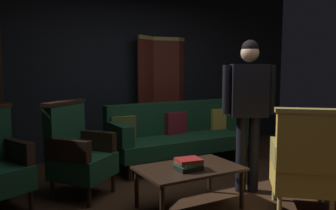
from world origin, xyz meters
TOP-DOWN VIEW (x-y plane):
  - ground_plane at (0.00, 0.00)m, footprint 10.00×10.00m
  - back_wall at (0.00, 2.45)m, footprint 7.20×0.10m
  - folding_screen at (1.25, 2.42)m, footprint 2.07×0.53m
  - velvet_couch at (0.55, 1.45)m, footprint 2.12×0.78m
  - coffee_table at (-0.22, -0.02)m, footprint 1.00×0.64m
  - armchair_gilt_accent at (0.68, -0.65)m, footprint 0.81×0.81m
  - armchair_wing_right at (-1.09, 0.87)m, footprint 0.81×0.81m
  - standing_figure at (0.61, 0.07)m, footprint 0.53×0.37m
  - book_black_cloth at (-0.27, -0.09)m, footprint 0.24×0.20m
  - book_green_cloth at (-0.27, -0.09)m, footprint 0.25×0.22m
  - book_red_leather at (-0.27, -0.09)m, footprint 0.25×0.22m

SIDE VIEW (x-z plane):
  - ground_plane at x=0.00m, z-range 0.00..0.00m
  - coffee_table at x=-0.22m, z-range 0.16..0.58m
  - book_black_cloth at x=-0.27m, z-range 0.42..0.46m
  - velvet_couch at x=0.55m, z-range 0.01..0.89m
  - book_green_cloth at x=-0.27m, z-range 0.46..0.50m
  - armchair_gilt_accent at x=0.68m, z-range -0.03..1.01m
  - armchair_wing_right at x=-1.09m, z-range -0.03..1.01m
  - book_red_leather at x=-0.27m, z-range 0.50..0.53m
  - folding_screen at x=1.25m, z-range 0.04..1.94m
  - standing_figure at x=0.61m, z-range 0.17..1.88m
  - back_wall at x=0.00m, z-range 0.00..2.80m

